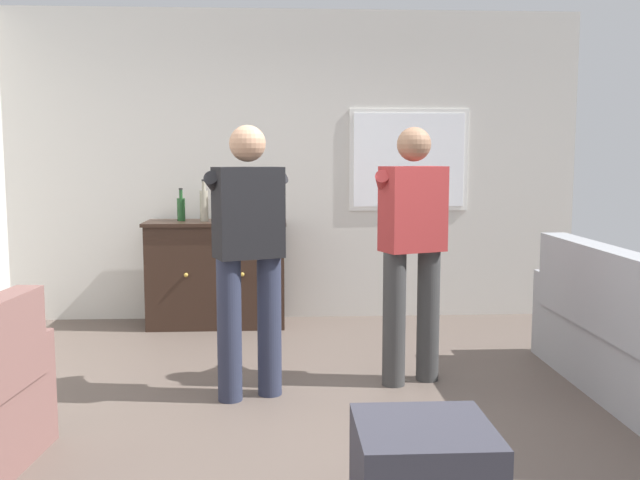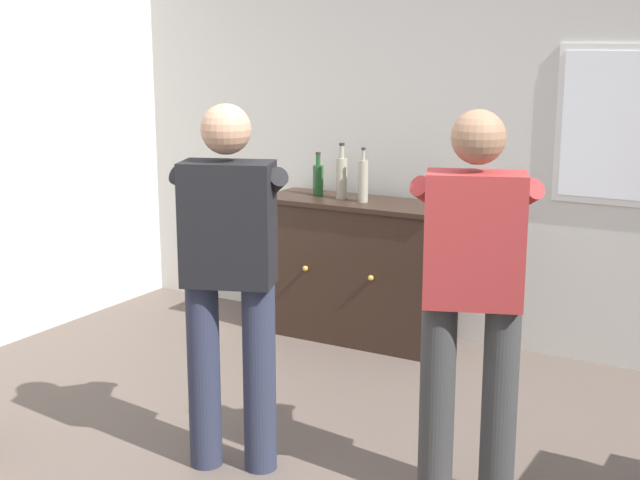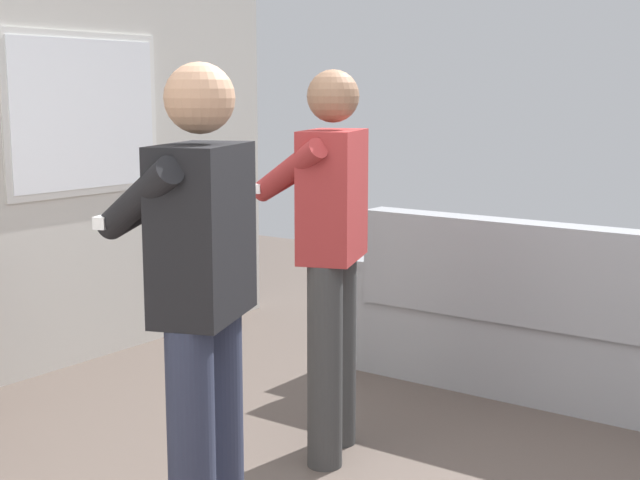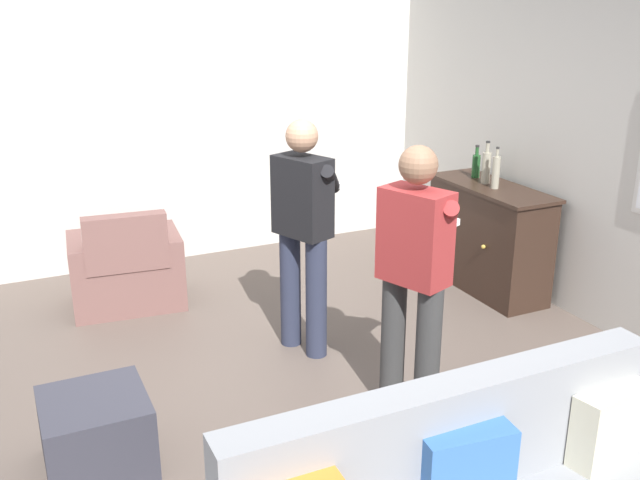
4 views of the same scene
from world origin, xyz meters
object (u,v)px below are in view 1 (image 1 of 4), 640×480
at_px(ottoman, 424,474).
at_px(person_standing_right, 412,242).
at_px(bottle_wine_green, 204,205).
at_px(bottle_spirits_clear, 224,205).
at_px(couch, 640,348).
at_px(person_standing_left, 248,248).
at_px(sideboard_cabinet, 217,273).
at_px(bottle_liquor_amber, 181,208).

relative_size(ottoman, person_standing_right, 0.33).
height_order(bottle_wine_green, bottle_spirits_clear, bottle_wine_green).
bearing_deg(couch, person_standing_left, 172.80).
relative_size(sideboard_cabinet, person_standing_left, 0.73).
relative_size(bottle_liquor_amber, bottle_spirits_clear, 0.82).
distance_m(bottle_spirits_clear, person_standing_left, 1.89).
relative_size(sideboard_cabinet, bottle_spirits_clear, 3.51).
distance_m(couch, ottoman, 2.03).
bearing_deg(person_standing_right, sideboard_cabinet, 130.36).
height_order(couch, sideboard_cabinet, couch).
relative_size(bottle_wine_green, person_standing_left, 0.22).
height_order(bottle_wine_green, ottoman, bottle_wine_green).
xyz_separation_m(sideboard_cabinet, bottle_liquor_amber, (-0.31, 0.05, 0.57)).
relative_size(sideboard_cabinet, bottle_wine_green, 3.36).
bearing_deg(bottle_wine_green, couch, -38.09).
xyz_separation_m(bottle_liquor_amber, bottle_spirits_clear, (0.38, -0.09, 0.03)).
xyz_separation_m(ottoman, person_standing_left, (-0.78, 1.58, 0.73)).
distance_m(bottle_liquor_amber, bottle_spirits_clear, 0.39).
height_order(sideboard_cabinet, bottle_wine_green, bottle_wine_green).
distance_m(ottoman, person_standing_left, 1.91).
relative_size(couch, bottle_liquor_amber, 8.41).
xyz_separation_m(couch, sideboard_cabinet, (-2.71, 2.20, 0.11)).
relative_size(couch, bottle_wine_green, 6.62).
xyz_separation_m(couch, bottle_liquor_amber, (-3.01, 2.25, 0.68)).
xyz_separation_m(bottle_wine_green, ottoman, (1.24, -3.49, -0.87)).
height_order(couch, person_standing_right, person_standing_right).
relative_size(bottle_spirits_clear, person_standing_left, 0.21).
bearing_deg(couch, person_standing_right, 157.54).
relative_size(bottle_wine_green, bottle_spirits_clear, 1.04).
bearing_deg(couch, bottle_spirits_clear, 140.57).
bearing_deg(bottle_wine_green, person_standing_left, -76.25).
bearing_deg(bottle_liquor_amber, sideboard_cabinet, -9.42).
bearing_deg(ottoman, person_standing_right, 81.43).
bearing_deg(bottle_liquor_amber, bottle_wine_green, -13.99).
bearing_deg(bottle_liquor_amber, person_standing_left, -71.05).
distance_m(couch, person_standing_right, 1.51).
bearing_deg(person_standing_left, person_standing_right, 12.72).
distance_m(bottle_liquor_amber, person_standing_right, 2.43).
distance_m(couch, bottle_liquor_amber, 3.82).
relative_size(bottle_wine_green, bottle_liquor_amber, 1.27).
bearing_deg(ottoman, couch, 39.44).
xyz_separation_m(sideboard_cabinet, person_standing_right, (1.42, -1.67, 0.47)).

